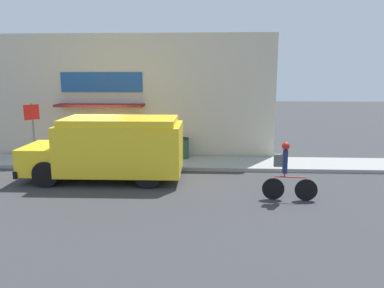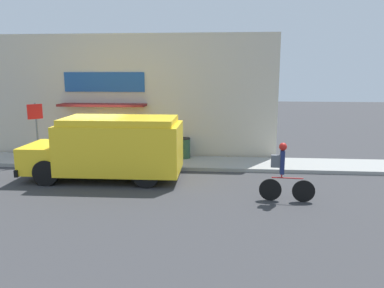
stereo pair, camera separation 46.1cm
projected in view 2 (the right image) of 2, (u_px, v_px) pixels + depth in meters
The scene contains 7 objects.
ground_plane at pixel (92, 169), 14.62m from camera, with size 70.00×70.00×0.00m, color #38383A.
sidewalk at pixel (100, 161), 15.60m from camera, with size 28.00×2.02×0.14m.
storefront at pixel (106, 97), 16.28m from camera, with size 14.76×1.01×5.32m.
school_bus at pixel (111, 147), 13.07m from camera, with size 5.48×2.63×2.20m.
cyclist at pixel (283, 173), 10.84m from camera, with size 1.60×0.23×1.74m.
stop_sign_post at pixel (36, 122), 15.21m from camera, with size 0.45×0.45×2.36m.
trash_bin at pixel (184, 148), 15.80m from camera, with size 0.57×0.57×0.86m.
Camera 2 is at (5.15, -13.77, 3.74)m, focal length 35.00 mm.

